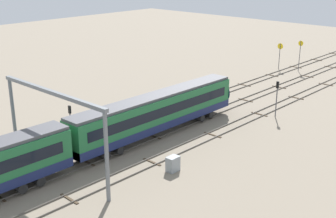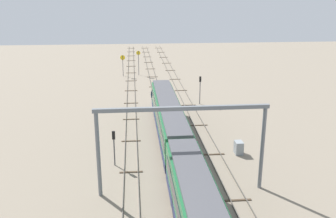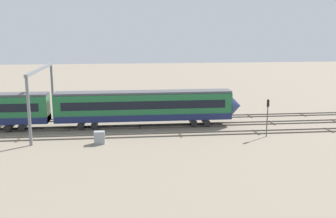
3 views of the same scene
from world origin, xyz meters
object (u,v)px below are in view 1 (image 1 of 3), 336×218
Objects in this scene: speed_sign_mid_trackside at (300,52)px; relay_cabinet at (173,164)px; overhead_gantry at (53,113)px; signal_light_trackside_approach at (277,94)px; signal_light_trackside_departure at (70,117)px; speed_sign_far_trackside at (280,52)px.

speed_sign_mid_trackside is 3.70× the size of relay_cabinet.
overhead_gantry reaches higher than relay_cabinet.
overhead_gantry is 10.40× the size of relay_cabinet.
signal_light_trackside_approach is at bearing -13.46° from overhead_gantry.
speed_sign_mid_trackside is 47.44m from signal_light_trackside_departure.
signal_light_trackside_approach is (-24.08, -13.33, -0.14)m from speed_sign_far_trackside.
signal_light_trackside_departure is (-47.30, 3.53, -1.00)m from speed_sign_mid_trackside.
speed_sign_mid_trackside is 1.17× the size of speed_sign_far_trackside.
relay_cabinet is at bearing -162.43° from speed_sign_far_trackside.
relay_cabinet is at bearing -44.23° from overhead_gantry.
signal_light_trackside_departure reaches higher than relay_cabinet.
signal_light_trackside_approach is 26.05m from signal_light_trackside_departure.
speed_sign_mid_trackside reaches higher than signal_light_trackside_departure.
signal_light_trackside_approach is 20.86m from relay_cabinet.
signal_light_trackside_departure is (6.22, 6.45, -3.52)m from overhead_gantry.
speed_sign_far_trackside is at bearing 28.98° from signal_light_trackside_approach.
overhead_gantry is 3.28× the size of speed_sign_far_trackside.
speed_sign_far_trackside is at bearing 17.57° from relay_cabinet.
speed_sign_far_trackside is at bearing 103.05° from speed_sign_mid_trackside.
overhead_gantry reaches higher than signal_light_trackside_departure.
speed_sign_far_trackside is 3.17× the size of relay_cabinet.
overhead_gantry is 53.16m from speed_sign_far_trackside.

